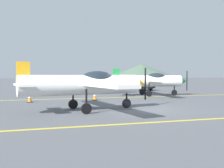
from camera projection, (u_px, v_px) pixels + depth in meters
name	position (u px, v px, depth m)	size (l,w,h in m)	color
ground_plane	(137.00, 109.00, 14.02)	(400.00, 400.00, 0.00)	#54565B
apron_line_near	(175.00, 121.00, 10.15)	(80.00, 0.16, 0.01)	yellow
apron_line_far	(105.00, 98.00, 20.88)	(80.00, 0.16, 0.01)	yellow
airplane_near	(88.00, 84.00, 13.13)	(7.36, 8.42, 2.52)	white
airplane_mid	(150.00, 80.00, 23.08)	(7.34, 8.43, 2.52)	white
car_sedan	(137.00, 84.00, 31.35)	(3.88, 4.58, 1.62)	black
traffic_cone_front	(95.00, 96.00, 18.89)	(0.36, 0.36, 0.59)	black
traffic_cone_side	(30.00, 98.00, 17.33)	(0.36, 0.36, 0.59)	black
hill_centerleft	(142.00, 71.00, 170.27)	(50.84, 50.84, 9.78)	#4C6651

